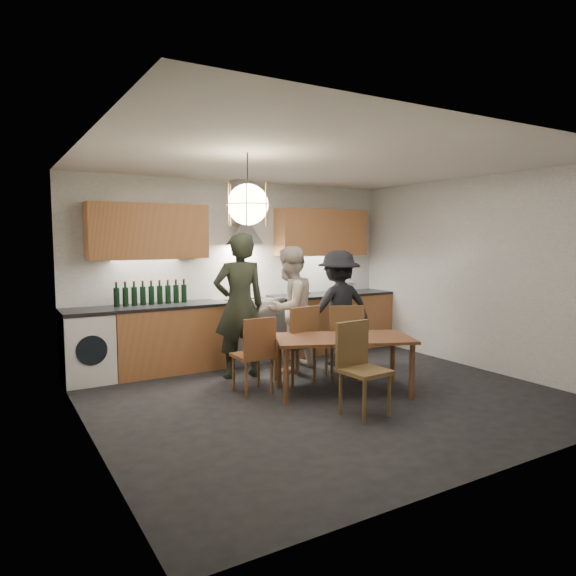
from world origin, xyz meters
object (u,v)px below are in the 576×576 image
person_right (338,308)px  wine_bottles (151,293)px  chair_back_left (256,350)px  person_left (239,306)px  chair_front (359,361)px  person_mid (289,309)px  mixing_bowl (301,293)px  dining_table (343,343)px  stock_pot (349,288)px

person_right → wine_bottles: size_ratio=1.65×
chair_back_left → person_left: bearing=-102.6°
chair_front → person_mid: size_ratio=0.56×
mixing_bowl → wine_bottles: 2.25m
dining_table → stock_pot: 2.64m
person_right → wine_bottles: (-2.36, 0.93, 0.26)m
person_right → mixing_bowl: size_ratio=5.35×
person_mid → stock_pot: size_ratio=8.81×
stock_pot → wine_bottles: (-3.24, 0.04, 0.09)m
chair_front → mixing_bowl: size_ratio=3.11×
chair_front → wine_bottles: 3.05m
person_left → person_right: size_ratio=1.15×
dining_table → mixing_bowl: mixing_bowl is taller
stock_pot → mixing_bowl: bearing=-174.3°
chair_front → person_right: size_ratio=0.58×
mixing_bowl → wine_bottles: bearing=176.4°
chair_front → stock_pot: 3.31m
person_mid → wine_bottles: size_ratio=1.72×
chair_back_left → stock_pot: 3.00m
person_left → person_right: 1.49m
person_mid → dining_table: bearing=67.1°
chair_back_left → chair_front: (0.61, -1.10, 0.02)m
dining_table → person_mid: size_ratio=1.03×
chair_back_left → chair_front: bearing=118.3°
person_right → chair_back_left: bearing=26.8°
chair_back_left → person_mid: bearing=-141.3°
dining_table → chair_front: 0.69m
mixing_bowl → stock_pot: bearing=5.7°
person_mid → mixing_bowl: person_mid is taller
chair_back_left → person_mid: 1.17m
person_mid → person_right: size_ratio=1.04×
person_mid → stock_pot: 1.86m
chair_front → person_left: person_left is taller
mixing_bowl → stock_pot: stock_pot is taller
chair_front → wine_bottles: bearing=111.5°
person_left → person_right: person_left is taller
person_right → wine_bottles: bearing=-16.9°
person_left → stock_pot: size_ratio=9.75×
mixing_bowl → person_right: bearing=-81.4°
chair_back_left → mixing_bowl: size_ratio=2.97×
person_left → stock_pot: 2.49m
dining_table → wine_bottles: bearing=150.8°
dining_table → stock_pot: size_ratio=9.10×
chair_back_left → chair_front: chair_front is taller
dining_table → person_mid: bearing=113.6°
dining_table → person_left: size_ratio=0.93×
wine_bottles → dining_table: bearing=-52.2°
dining_table → chair_back_left: size_ratio=1.93×
dining_table → chair_front: (-0.28, -0.63, -0.04)m
stock_pot → dining_table: bearing=-129.0°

